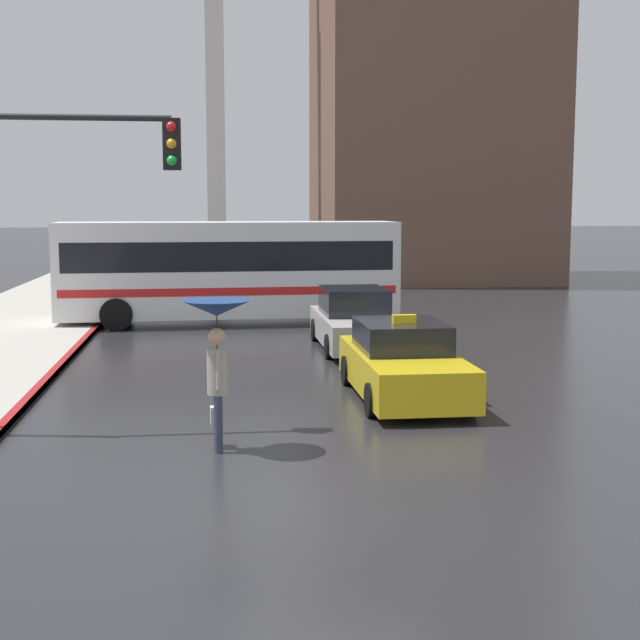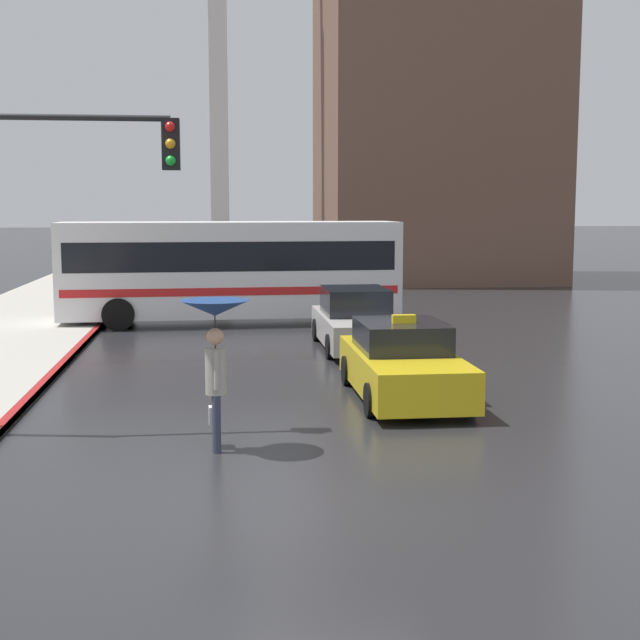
{
  "view_description": "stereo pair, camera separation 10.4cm",
  "coord_description": "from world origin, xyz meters",
  "px_view_note": "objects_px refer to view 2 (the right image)",
  "views": [
    {
      "loc": [
        -1.48,
        -10.3,
        3.62
      ],
      "look_at": [
        0.63,
        6.98,
        1.4
      ],
      "focal_mm": 50.0,
      "sensor_mm": 36.0,
      "label": 1
    },
    {
      "loc": [
        -1.37,
        -10.31,
        3.62
      ],
      "look_at": [
        0.63,
        6.98,
        1.4
      ],
      "focal_mm": 50.0,
      "sensor_mm": 36.0,
      "label": 2
    }
  ],
  "objects_px": {
    "pedestrian_with_umbrella": "(215,331)",
    "monument_cross": "(217,26)",
    "city_bus": "(231,267)",
    "taxi": "(403,364)",
    "sedan_red": "(356,322)",
    "traffic_light": "(46,201)"
  },
  "relations": [
    {
      "from": "pedestrian_with_umbrella",
      "to": "monument_cross",
      "type": "xyz_separation_m",
      "value": [
        0.24,
        32.09,
        10.55
      ]
    },
    {
      "from": "city_bus",
      "to": "monument_cross",
      "type": "relative_size",
      "value": 0.48
    },
    {
      "from": "city_bus",
      "to": "monument_cross",
      "type": "bearing_deg",
      "value": 178.52
    },
    {
      "from": "taxi",
      "to": "monument_cross",
      "type": "bearing_deg",
      "value": -83.5
    },
    {
      "from": "sedan_red",
      "to": "monument_cross",
      "type": "distance_m",
      "value": 25.78
    },
    {
      "from": "taxi",
      "to": "traffic_light",
      "type": "distance_m",
      "value": 7.09
    },
    {
      "from": "taxi",
      "to": "city_bus",
      "type": "height_order",
      "value": "city_bus"
    },
    {
      "from": "sedan_red",
      "to": "pedestrian_with_umbrella",
      "type": "relative_size",
      "value": 2.08
    },
    {
      "from": "sedan_red",
      "to": "city_bus",
      "type": "distance_m",
      "value": 6.32
    },
    {
      "from": "sedan_red",
      "to": "monument_cross",
      "type": "xyz_separation_m",
      "value": [
        -3.33,
        22.75,
        11.66
      ]
    },
    {
      "from": "traffic_light",
      "to": "city_bus",
      "type": "bearing_deg",
      "value": 77.01
    },
    {
      "from": "pedestrian_with_umbrella",
      "to": "traffic_light",
      "type": "distance_m",
      "value": 3.53
    },
    {
      "from": "taxi",
      "to": "traffic_light",
      "type": "height_order",
      "value": "traffic_light"
    },
    {
      "from": "pedestrian_with_umbrella",
      "to": "monument_cross",
      "type": "relative_size",
      "value": 0.1
    },
    {
      "from": "taxi",
      "to": "pedestrian_with_umbrella",
      "type": "bearing_deg",
      "value": 43.23
    },
    {
      "from": "taxi",
      "to": "sedan_red",
      "type": "height_order",
      "value": "taxi"
    },
    {
      "from": "sedan_red",
      "to": "monument_cross",
      "type": "relative_size",
      "value": 0.22
    },
    {
      "from": "traffic_light",
      "to": "monument_cross",
      "type": "height_order",
      "value": "monument_cross"
    },
    {
      "from": "taxi",
      "to": "monument_cross",
      "type": "xyz_separation_m",
      "value": [
        -3.28,
        28.79,
        11.69
      ]
    },
    {
      "from": "sedan_red",
      "to": "traffic_light",
      "type": "relative_size",
      "value": 0.89
    },
    {
      "from": "pedestrian_with_umbrella",
      "to": "traffic_light",
      "type": "relative_size",
      "value": 0.43
    },
    {
      "from": "taxi",
      "to": "city_bus",
      "type": "relative_size",
      "value": 0.43
    }
  ]
}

